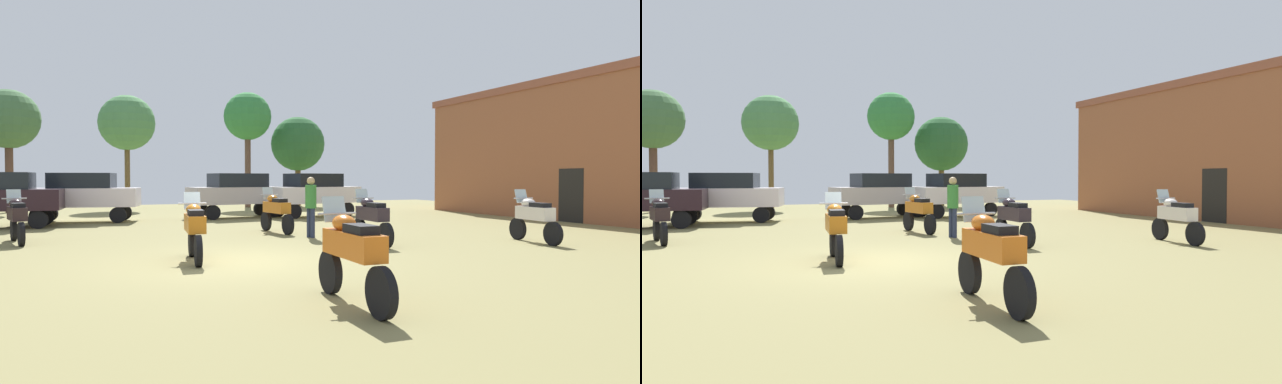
{
  "view_description": "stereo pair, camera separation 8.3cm",
  "coord_description": "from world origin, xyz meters",
  "views": [
    {
      "loc": [
        -2.7,
        -11.07,
        1.81
      ],
      "look_at": [
        3.57,
        3.47,
        1.39
      ],
      "focal_mm": 29.57,
      "sensor_mm": 36.0,
      "label": 1
    },
    {
      "loc": [
        -2.62,
        -11.1,
        1.81
      ],
      "look_at": [
        3.57,
        3.47,
        1.39
      ],
      "focal_mm": 29.57,
      "sensor_mm": 36.0,
      "label": 2
    }
  ],
  "objects": [
    {
      "name": "ground_plane",
      "position": [
        0.0,
        0.0,
        0.01
      ],
      "size": [
        44.0,
        52.0,
        0.02
      ],
      "color": "olive"
    },
    {
      "name": "brick_building",
      "position": [
        18.0,
        4.05,
        3.06
      ],
      "size": [
        6.12,
        19.51,
        6.1
      ],
      "color": "#985536",
      "rests_on": "ground"
    },
    {
      "name": "motorcycle_7",
      "position": [
        0.65,
        -4.45,
        0.77
      ],
      "size": [
        0.62,
        2.32,
        1.51
      ],
      "rotation": [
        0.0,
        0.0,
        -0.02
      ],
      "color": "black",
      "rests_on": "ground"
    },
    {
      "name": "motorcycle_8",
      "position": [
        8.55,
        -0.02,
        0.74
      ],
      "size": [
        0.63,
        2.1,
        1.47
      ],
      "rotation": [
        0.0,
        0.0,
        -0.13
      ],
      "color": "black",
      "rests_on": "ground"
    },
    {
      "name": "tree_4",
      "position": [
        5.98,
        20.2,
        5.5
      ],
      "size": [
        2.89,
        2.89,
        7.0
      ],
      "color": "brown",
      "rests_on": "ground"
    },
    {
      "name": "motorcycle_6",
      "position": [
        -0.7,
        0.4,
        0.74
      ],
      "size": [
        0.62,
        2.12,
        1.48
      ],
      "rotation": [
        0.0,
        0.0,
        -0.08
      ],
      "color": "black",
      "rests_on": "ground"
    },
    {
      "name": "motorcycle_9",
      "position": [
        2.82,
        5.36,
        0.75
      ],
      "size": [
        0.65,
        2.27,
        1.48
      ],
      "rotation": [
        0.0,
        0.0,
        0.13
      ],
      "color": "black",
      "rests_on": "ground"
    },
    {
      "name": "car_2",
      "position": [
        6.74,
        11.61,
        1.19
      ],
      "size": [
        4.55,
        2.55,
        2.0
      ],
      "rotation": [
        0.0,
        0.0,
        1.75
      ],
      "color": "black",
      "rests_on": "ground"
    },
    {
      "name": "tree_2",
      "position": [
        -6.71,
        20.51,
        4.82
      ],
      "size": [
        3.07,
        3.07,
        6.39
      ],
      "color": "brown",
      "rests_on": "ground"
    },
    {
      "name": "motorcycle_3",
      "position": [
        4.18,
        1.37,
        0.75
      ],
      "size": [
        0.62,
        2.19,
        1.49
      ],
      "rotation": [
        0.0,
        0.0,
        -0.03
      ],
      "color": "black",
      "rests_on": "ground"
    },
    {
      "name": "person_1",
      "position": [
        3.32,
        3.59,
        1.09
      ],
      "size": [
        0.43,
        0.43,
        1.82
      ],
      "rotation": [
        0.0,
        0.0,
        1.87
      ],
      "color": "#252D48",
      "rests_on": "ground"
    },
    {
      "name": "car_3",
      "position": [
        3.32,
        12.28,
        1.19
      ],
      "size": [
        4.52,
        2.43,
        2.0
      ],
      "rotation": [
        0.0,
        0.0,
        1.72
      ],
      "color": "black",
      "rests_on": "ground"
    },
    {
      "name": "tree_5",
      "position": [
        -0.86,
        21.61,
        5.0
      ],
      "size": [
        3.2,
        3.2,
        6.62
      ],
      "color": "brown",
      "rests_on": "ground"
    },
    {
      "name": "tree_3",
      "position": [
        9.51,
        20.86,
        4.0
      ],
      "size": [
        3.49,
        3.49,
        5.75
      ],
      "color": "brown",
      "rests_on": "ground"
    },
    {
      "name": "motorcycle_4",
      "position": [
        -4.63,
        5.47,
        0.74
      ],
      "size": [
        0.75,
        2.14,
        1.47
      ],
      "rotation": [
        0.0,
        0.0,
        0.23
      ],
      "color": "black",
      "rests_on": "ground"
    },
    {
      "name": "car_5",
      "position": [
        -3.09,
        12.33,
        1.19
      ],
      "size": [
        4.57,
        2.62,
        2.0
      ],
      "rotation": [
        0.0,
        0.0,
        1.37
      ],
      "color": "black",
      "rests_on": "ground"
    }
  ]
}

